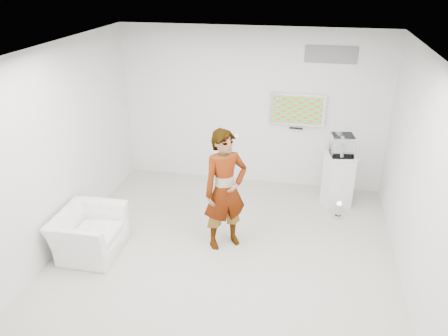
{
  "coord_description": "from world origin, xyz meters",
  "views": [
    {
      "loc": [
        1.08,
        -5.35,
        3.96
      ],
      "look_at": [
        -0.15,
        0.6,
        1.12
      ],
      "focal_mm": 35.0,
      "sensor_mm": 36.0,
      "label": 1
    }
  ],
  "objects_px": {
    "person": "(225,190)",
    "pedestal": "(338,180)",
    "floor_uplight": "(338,210)",
    "tv": "(298,109)",
    "armchair": "(89,233)"
  },
  "relations": [
    {
      "from": "floor_uplight",
      "to": "tv",
      "type": "bearing_deg",
      "value": 128.01
    },
    {
      "from": "person",
      "to": "pedestal",
      "type": "xyz_separation_m",
      "value": [
        1.71,
        1.6,
        -0.45
      ]
    },
    {
      "from": "tv",
      "to": "person",
      "type": "height_order",
      "value": "person"
    },
    {
      "from": "person",
      "to": "pedestal",
      "type": "distance_m",
      "value": 2.39
    },
    {
      "from": "person",
      "to": "tv",
      "type": "bearing_deg",
      "value": 31.77
    },
    {
      "from": "person",
      "to": "floor_uplight",
      "type": "relative_size",
      "value": 6.36
    },
    {
      "from": "pedestal",
      "to": "floor_uplight",
      "type": "height_order",
      "value": "pedestal"
    },
    {
      "from": "person",
      "to": "armchair",
      "type": "height_order",
      "value": "person"
    },
    {
      "from": "armchair",
      "to": "floor_uplight",
      "type": "relative_size",
      "value": 3.44
    },
    {
      "from": "pedestal",
      "to": "tv",
      "type": "bearing_deg",
      "value": 142.25
    },
    {
      "from": "tv",
      "to": "pedestal",
      "type": "height_order",
      "value": "tv"
    },
    {
      "from": "tv",
      "to": "floor_uplight",
      "type": "height_order",
      "value": "tv"
    },
    {
      "from": "person",
      "to": "armchair",
      "type": "xyz_separation_m",
      "value": [
        -1.95,
        -0.61,
        -0.61
      ]
    },
    {
      "from": "person",
      "to": "pedestal",
      "type": "bearing_deg",
      "value": 6.86
    },
    {
      "from": "armchair",
      "to": "tv",
      "type": "bearing_deg",
      "value": -45.76
    }
  ]
}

